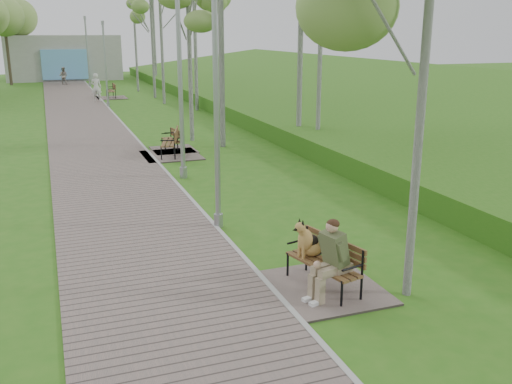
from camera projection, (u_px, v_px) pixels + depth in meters
ground at (342, 368)px, 7.66m from camera, size 120.00×120.00×0.00m
walkway at (87, 128)px, 26.50m from camera, size 3.50×67.00×0.04m
kerb at (125, 126)px, 27.08m from camera, size 0.10×67.00×0.05m
embankment at (362, 118)px, 29.70m from camera, size 14.00×70.00×1.60m
building_north at (64, 58)px, 52.67m from camera, size 10.00×5.20×4.00m
bench_main at (322, 266)px, 9.82m from camera, size 1.87×2.08×1.63m
bench_second at (170, 150)px, 20.59m from camera, size 2.00×2.22×1.23m
bench_third at (173, 146)px, 21.55m from camera, size 1.58×1.76×0.97m
bench_far at (111, 95)px, 38.35m from camera, size 1.93×2.14×1.18m
lamp_post_near at (217, 118)px, 12.50m from camera, size 0.21×0.21×5.42m
lamp_post_second at (180, 87)px, 16.84m from camera, size 0.23×0.23×5.91m
lamp_post_third at (106, 67)px, 33.40m from camera, size 0.19×0.19×4.93m
lamp_post_far at (88, 54)px, 45.58m from camera, size 0.21×0.21×5.50m
pedestrian_near at (96, 87)px, 36.46m from camera, size 0.75×0.61×1.78m
pedestrian_far at (63, 76)px, 47.65m from camera, size 0.87×0.78×1.48m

